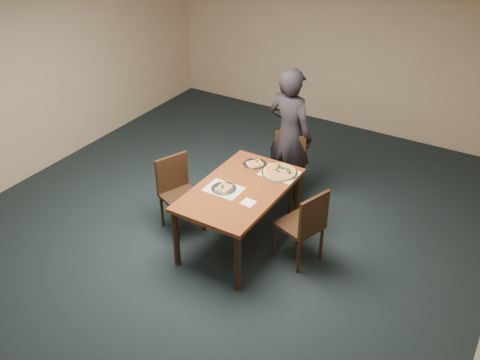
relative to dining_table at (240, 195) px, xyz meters
The scene contains 13 objects.
ground 0.81m from the dining_table, 129.77° to the right, with size 8.00×8.00×0.00m, color black.
room_shell 1.18m from the dining_table, 129.77° to the right, with size 8.00×8.00×8.00m.
dining_table is the anchor object (origin of this frame).
chair_far 1.08m from the dining_table, 88.01° to the left, with size 0.45×0.45×0.91m.
chair_left 0.82m from the dining_table, behind, with size 0.55×0.55×0.91m.
chair_right 0.79m from the dining_table, ahead, with size 0.53×0.53×0.91m.
diner 1.25m from the dining_table, 90.45° to the left, with size 0.64×0.42×1.75m, color black.
placemat_main 0.55m from the dining_table, 65.15° to the left, with size 0.42×0.32×0.00m, color white.
placemat_near 0.20m from the dining_table, 139.11° to the right, with size 0.40×0.30×0.00m, color white.
pizza_pan 0.56m from the dining_table, 65.08° to the left, with size 0.42×0.42×0.07m.
slice_plate_near 0.21m from the dining_table, 139.04° to the right, with size 0.28×0.28×0.06m.
slice_plate_far 0.55m from the dining_table, 102.47° to the left, with size 0.28×0.28×0.06m.
napkin 0.33m from the dining_table, 42.49° to the right, with size 0.14×0.14×0.01m, color white.
Camera 1 is at (2.88, -3.89, 3.90)m, focal length 40.00 mm.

